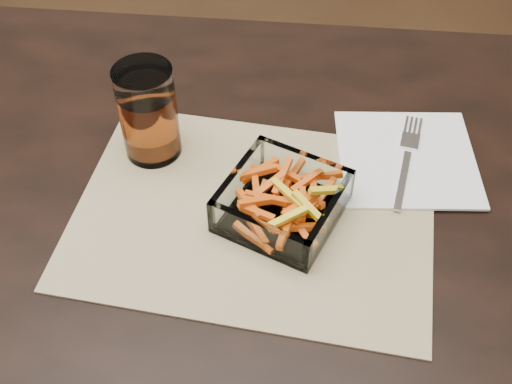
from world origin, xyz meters
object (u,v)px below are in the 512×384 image
(glass_bowl, at_px, (282,203))
(fork, at_px, (407,157))
(dining_table, at_px, (163,257))
(tumbler, at_px, (149,115))

(glass_bowl, bearing_deg, fork, 34.90)
(dining_table, bearing_deg, glass_bowl, 5.60)
(fork, bearing_deg, glass_bowl, -134.50)
(tumbler, bearing_deg, glass_bowl, -28.52)
(glass_bowl, xyz_separation_m, fork, (0.16, 0.11, -0.02))
(dining_table, height_order, glass_bowl, glass_bowl)
(dining_table, relative_size, tumbler, 11.83)
(dining_table, relative_size, fork, 8.74)
(dining_table, xyz_separation_m, tumbler, (-0.02, 0.12, 0.15))
(glass_bowl, xyz_separation_m, tumbler, (-0.19, 0.10, 0.04))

